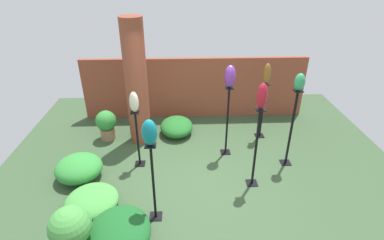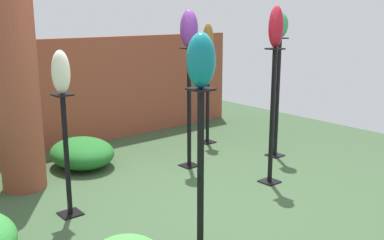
{
  "view_description": "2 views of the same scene",
  "coord_description": "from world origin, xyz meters",
  "px_view_note": "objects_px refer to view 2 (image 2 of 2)",
  "views": [
    {
      "loc": [
        -0.35,
        -4.38,
        3.63
      ],
      "look_at": [
        -0.16,
        0.36,
        1.11
      ],
      "focal_mm": 28.0,
      "sensor_mm": 36.0,
      "label": 1
    },
    {
      "loc": [
        -2.89,
        -3.23,
        1.89
      ],
      "look_at": [
        0.12,
        0.34,
        0.78
      ],
      "focal_mm": 42.0,
      "sensor_mm": 36.0,
      "label": 2
    }
  ],
  "objects_px": {
    "pedestal_ivory": "(67,161)",
    "art_vase_bronze": "(208,39)",
    "brick_pillar": "(14,66)",
    "pedestal_bronze": "(208,103)",
    "art_vase_teal": "(201,60)",
    "pedestal_teal": "(200,185)",
    "pedestal_violet": "(189,113)",
    "pedestal_jade": "(277,103)",
    "art_vase_ivory": "(61,72)",
    "art_vase_violet": "(189,29)",
    "art_vase_ruby": "(276,27)",
    "art_vase_jade": "(281,25)",
    "pedestal_ruby": "(272,122)"
  },
  "relations": [
    {
      "from": "pedestal_jade",
      "to": "art_vase_ivory",
      "type": "relative_size",
      "value": 4.01
    },
    {
      "from": "brick_pillar",
      "to": "pedestal_bronze",
      "type": "bearing_deg",
      "value": 0.5
    },
    {
      "from": "pedestal_bronze",
      "to": "pedestal_jade",
      "type": "bearing_deg",
      "value": -75.63
    },
    {
      "from": "art_vase_teal",
      "to": "art_vase_bronze",
      "type": "bearing_deg",
      "value": 47.01
    },
    {
      "from": "art_vase_ruby",
      "to": "art_vase_jade",
      "type": "height_order",
      "value": "art_vase_ruby"
    },
    {
      "from": "pedestal_ivory",
      "to": "art_vase_ruby",
      "type": "xyz_separation_m",
      "value": [
        2.13,
        -0.68,
        1.21
      ]
    },
    {
      "from": "art_vase_teal",
      "to": "art_vase_ivory",
      "type": "distance_m",
      "value": 1.5
    },
    {
      "from": "pedestal_bronze",
      "to": "art_vase_teal",
      "type": "distance_m",
      "value": 3.46
    },
    {
      "from": "brick_pillar",
      "to": "pedestal_jade",
      "type": "bearing_deg",
      "value": -19.12
    },
    {
      "from": "pedestal_jade",
      "to": "art_vase_jade",
      "type": "relative_size",
      "value": 5.0
    },
    {
      "from": "brick_pillar",
      "to": "pedestal_jade",
      "type": "distance_m",
      "value": 3.27
    },
    {
      "from": "pedestal_bronze",
      "to": "art_vase_bronze",
      "type": "distance_m",
      "value": 0.93
    },
    {
      "from": "pedestal_ruby",
      "to": "pedestal_bronze",
      "type": "relative_size",
      "value": 1.17
    },
    {
      "from": "pedestal_bronze",
      "to": "art_vase_ruby",
      "type": "relative_size",
      "value": 2.94
    },
    {
      "from": "art_vase_jade",
      "to": "art_vase_violet",
      "type": "distance_m",
      "value": 1.24
    },
    {
      "from": "brick_pillar",
      "to": "pedestal_teal",
      "type": "height_order",
      "value": "brick_pillar"
    },
    {
      "from": "brick_pillar",
      "to": "art_vase_violet",
      "type": "height_order",
      "value": "brick_pillar"
    },
    {
      "from": "art_vase_ruby",
      "to": "art_vase_ivory",
      "type": "xyz_separation_m",
      "value": [
        -2.13,
        0.68,
        -0.37
      ]
    },
    {
      "from": "pedestal_ivory",
      "to": "art_vase_violet",
      "type": "relative_size",
      "value": 2.66
    },
    {
      "from": "pedestal_jade",
      "to": "art_vase_bronze",
      "type": "distance_m",
      "value": 1.37
    },
    {
      "from": "pedestal_teal",
      "to": "art_vase_bronze",
      "type": "xyz_separation_m",
      "value": [
        2.26,
        2.43,
        0.9
      ]
    },
    {
      "from": "pedestal_violet",
      "to": "pedestal_jade",
      "type": "bearing_deg",
      "value": -20.03
    },
    {
      "from": "pedestal_bronze",
      "to": "pedestal_violet",
      "type": "relative_size",
      "value": 0.88
    },
    {
      "from": "pedestal_ruby",
      "to": "art_vase_bronze",
      "type": "xyz_separation_m",
      "value": [
        0.55,
        1.68,
        0.83
      ]
    },
    {
      "from": "art_vase_teal",
      "to": "pedestal_teal",
      "type": "bearing_deg",
      "value": 0.0
    },
    {
      "from": "pedestal_teal",
      "to": "pedestal_ivory",
      "type": "xyz_separation_m",
      "value": [
        -0.41,
        1.43,
        -0.09
      ]
    },
    {
      "from": "pedestal_jade",
      "to": "art_vase_ivory",
      "type": "xyz_separation_m",
      "value": [
        -2.95,
        0.08,
        0.64
      ]
    },
    {
      "from": "pedestal_violet",
      "to": "art_vase_bronze",
      "type": "bearing_deg",
      "value": 35.98
    },
    {
      "from": "pedestal_ivory",
      "to": "art_vase_bronze",
      "type": "height_order",
      "value": "art_vase_bronze"
    },
    {
      "from": "pedestal_teal",
      "to": "pedestal_violet",
      "type": "relative_size",
      "value": 0.92
    },
    {
      "from": "pedestal_teal",
      "to": "art_vase_teal",
      "type": "height_order",
      "value": "art_vase_teal"
    },
    {
      "from": "art_vase_bronze",
      "to": "art_vase_violet",
      "type": "relative_size",
      "value": 1.02
    },
    {
      "from": "pedestal_jade",
      "to": "pedestal_ivory",
      "type": "height_order",
      "value": "pedestal_jade"
    },
    {
      "from": "pedestal_ruby",
      "to": "art_vase_teal",
      "type": "bearing_deg",
      "value": -156.38
    },
    {
      "from": "brick_pillar",
      "to": "pedestal_bronze",
      "type": "xyz_separation_m",
      "value": [
        2.76,
        0.02,
        -0.76
      ]
    },
    {
      "from": "art_vase_ruby",
      "to": "art_vase_teal",
      "type": "xyz_separation_m",
      "value": [
        -1.72,
        -0.75,
        -0.18
      ]
    },
    {
      "from": "pedestal_teal",
      "to": "pedestal_bronze",
      "type": "distance_m",
      "value": 3.32
    },
    {
      "from": "brick_pillar",
      "to": "pedestal_violet",
      "type": "distance_m",
      "value": 2.07
    },
    {
      "from": "art_vase_ruby",
      "to": "art_vase_violet",
      "type": "xyz_separation_m",
      "value": [
        -0.35,
        1.03,
        -0.04
      ]
    },
    {
      "from": "art_vase_teal",
      "to": "pedestal_bronze",
      "type": "bearing_deg",
      "value": 47.01
    },
    {
      "from": "pedestal_violet",
      "to": "art_vase_violet",
      "type": "xyz_separation_m",
      "value": [
        0.0,
        -0.0,
        1.02
      ]
    },
    {
      "from": "pedestal_ruby",
      "to": "pedestal_jade",
      "type": "xyz_separation_m",
      "value": [
        0.82,
        0.6,
        0.03
      ]
    },
    {
      "from": "brick_pillar",
      "to": "pedestal_violet",
      "type": "xyz_separation_m",
      "value": [
        1.86,
        -0.62,
        -0.67
      ]
    },
    {
      "from": "pedestal_bronze",
      "to": "art_vase_ivory",
      "type": "height_order",
      "value": "art_vase_ivory"
    },
    {
      "from": "brick_pillar",
      "to": "art_vase_jade",
      "type": "distance_m",
      "value": 3.23
    },
    {
      "from": "art_vase_ruby",
      "to": "art_vase_jade",
      "type": "distance_m",
      "value": 1.02
    },
    {
      "from": "art_vase_ivory",
      "to": "art_vase_violet",
      "type": "bearing_deg",
      "value": 10.98
    },
    {
      "from": "pedestal_violet",
      "to": "art_vase_bronze",
      "type": "distance_m",
      "value": 1.39
    },
    {
      "from": "art_vase_ruby",
      "to": "pedestal_violet",
      "type": "bearing_deg",
      "value": 108.64
    },
    {
      "from": "pedestal_teal",
      "to": "pedestal_bronze",
      "type": "height_order",
      "value": "pedestal_teal"
    }
  ]
}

